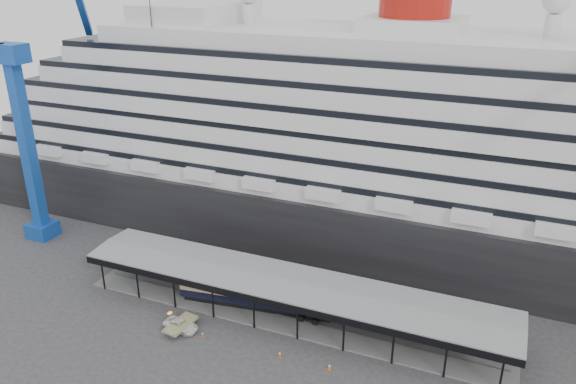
% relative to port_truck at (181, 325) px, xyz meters
% --- Properties ---
extents(ground, '(200.00, 200.00, 0.00)m').
position_rel_port_truck_xyz_m(ground, '(11.12, 2.94, -0.63)').
color(ground, '#323234').
rests_on(ground, ground).
extents(cruise_ship, '(130.00, 30.00, 43.90)m').
position_rel_port_truck_xyz_m(cruise_ship, '(11.17, 34.94, 17.72)').
color(cruise_ship, black).
rests_on(cruise_ship, ground).
extents(platform_canopy, '(56.00, 9.18, 5.30)m').
position_rel_port_truck_xyz_m(platform_canopy, '(11.12, 7.94, 1.73)').
color(platform_canopy, slate).
rests_on(platform_canopy, ground).
extents(crane_blue, '(22.63, 19.19, 47.60)m').
position_rel_port_truck_xyz_m(crane_blue, '(-34.00, 13.57, 19.33)').
color(crane_blue, '#164BAB').
rests_on(crane_blue, ground).
extents(port_truck, '(4.74, 2.61, 1.26)m').
position_rel_port_truck_xyz_m(port_truck, '(0.00, 0.00, 0.00)').
color(port_truck, white).
rests_on(port_truck, ground).
extents(pullman_carriage, '(20.98, 5.39, 20.43)m').
position_rel_port_truck_xyz_m(pullman_carriage, '(6.77, 7.94, 1.87)').
color(pullman_carriage, black).
rests_on(pullman_carriage, ground).
extents(traffic_cone_left, '(0.42, 0.42, 0.66)m').
position_rel_port_truck_xyz_m(traffic_cone_left, '(3.20, -0.19, -0.30)').
color(traffic_cone_left, '#EC450D').
rests_on(traffic_cone_left, ground).
extents(traffic_cone_mid, '(0.43, 0.43, 0.77)m').
position_rel_port_truck_xyz_m(traffic_cone_mid, '(13.36, -0.03, -0.25)').
color(traffic_cone_mid, '#E43E0C').
rests_on(traffic_cone_mid, ground).
extents(traffic_cone_right, '(0.53, 0.53, 0.80)m').
position_rel_port_truck_xyz_m(traffic_cone_right, '(19.37, 0.13, -0.23)').
color(traffic_cone_right, orange).
rests_on(traffic_cone_right, ground).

